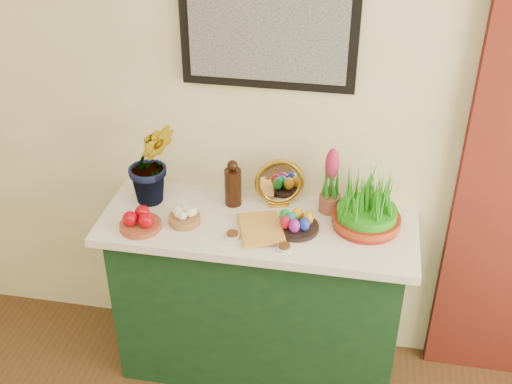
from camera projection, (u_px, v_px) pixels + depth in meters
sideboard at (258, 300)px, 3.09m from camera, size 1.30×0.45×0.85m
tablecloth at (258, 224)px, 2.85m from camera, size 1.40×0.55×0.04m
hyacinth_green at (151, 150)px, 2.84m from camera, size 0.34×0.31×0.53m
apple_bowl at (140, 221)px, 2.77m from camera, size 0.23×0.23×0.09m
garlic_basket at (184, 217)px, 2.81m from camera, size 0.16×0.16×0.08m
vinegar_cruet at (233, 185)px, 2.90m from camera, size 0.08×0.08×0.23m
mirror at (279, 183)px, 2.90m from camera, size 0.23×0.11×0.23m
book at (240, 230)px, 2.75m from camera, size 0.23×0.28×0.03m
spice_dish_left at (233, 235)px, 2.73m from camera, size 0.06×0.06×0.03m
spice_dish_right at (284, 247)px, 2.65m from camera, size 0.06×0.06×0.03m
egg_plate at (295, 223)px, 2.76m from camera, size 0.22×0.22×0.08m
hyacinth_pink at (331, 184)px, 2.83m from camera, size 0.10×0.10×0.32m
wheatgrass_sabzeh at (368, 205)px, 2.75m from camera, size 0.30×0.30×0.25m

